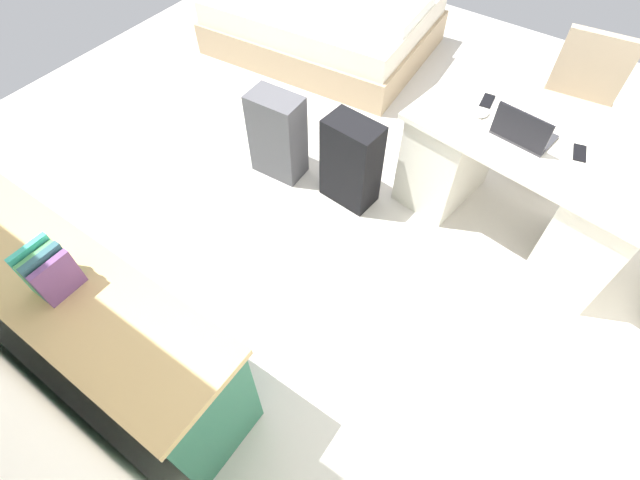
{
  "coord_description": "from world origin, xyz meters",
  "views": [
    {
      "loc": [
        -1.39,
        2.14,
        2.44
      ],
      "look_at": [
        -0.58,
        0.98,
        0.6
      ],
      "focal_mm": 26.26,
      "sensor_mm": 36.0,
      "label": 1
    }
  ],
  "objects_px": {
    "credenza": "(89,321)",
    "suitcase_black": "(351,163)",
    "office_chair": "(569,116)",
    "cell_phone_by_mouse": "(487,101)",
    "suitcase_spare_grey": "(278,136)",
    "desk": "(518,186)",
    "bed": "(325,22)",
    "cell_phone_near_laptop": "(580,153)",
    "laptop": "(523,132)",
    "computer_mouse": "(483,113)"
  },
  "relations": [
    {
      "from": "credenza",
      "to": "suitcase_black",
      "type": "relative_size",
      "value": 2.85
    },
    {
      "from": "office_chair",
      "to": "cell_phone_by_mouse",
      "type": "distance_m",
      "value": 0.81
    },
    {
      "from": "office_chair",
      "to": "suitcase_spare_grey",
      "type": "height_order",
      "value": "office_chair"
    },
    {
      "from": "desk",
      "to": "suitcase_black",
      "type": "relative_size",
      "value": 2.4
    },
    {
      "from": "bed",
      "to": "cell_phone_near_laptop",
      "type": "bearing_deg",
      "value": 155.2
    },
    {
      "from": "cell_phone_near_laptop",
      "to": "cell_phone_by_mouse",
      "type": "relative_size",
      "value": 1.0
    },
    {
      "from": "office_chair",
      "to": "suitcase_black",
      "type": "xyz_separation_m",
      "value": [
        1.03,
        1.14,
        -0.1
      ]
    },
    {
      "from": "desk",
      "to": "laptop",
      "type": "xyz_separation_m",
      "value": [
        0.1,
        0.04,
        0.4
      ]
    },
    {
      "from": "bed",
      "to": "suitcase_spare_grey",
      "type": "bearing_deg",
      "value": 113.55
    },
    {
      "from": "laptop",
      "to": "cell_phone_by_mouse",
      "type": "bearing_deg",
      "value": -37.59
    },
    {
      "from": "bed",
      "to": "cell_phone_near_laptop",
      "type": "distance_m",
      "value": 2.73
    },
    {
      "from": "suitcase_black",
      "to": "cell_phone_by_mouse",
      "type": "height_order",
      "value": "cell_phone_by_mouse"
    },
    {
      "from": "office_chair",
      "to": "cell_phone_near_laptop",
      "type": "xyz_separation_m",
      "value": [
        -0.16,
        0.76,
        0.31
      ]
    },
    {
      "from": "office_chair",
      "to": "laptop",
      "type": "distance_m",
      "value": 0.91
    },
    {
      "from": "office_chair",
      "to": "bed",
      "type": "relative_size",
      "value": 0.47
    },
    {
      "from": "suitcase_black",
      "to": "computer_mouse",
      "type": "bearing_deg",
      "value": -143.33
    },
    {
      "from": "desk",
      "to": "laptop",
      "type": "relative_size",
      "value": 4.5
    },
    {
      "from": "suitcase_black",
      "to": "cell_phone_near_laptop",
      "type": "xyz_separation_m",
      "value": [
        -1.19,
        -0.38,
        0.42
      ]
    },
    {
      "from": "credenza",
      "to": "suitcase_black",
      "type": "distance_m",
      "value": 1.79
    },
    {
      "from": "office_chair",
      "to": "credenza",
      "type": "distance_m",
      "value": 3.23
    },
    {
      "from": "suitcase_spare_grey",
      "to": "cell_phone_near_laptop",
      "type": "bearing_deg",
      "value": -168.77
    },
    {
      "from": "credenza",
      "to": "suitcase_spare_grey",
      "type": "bearing_deg",
      "value": -84.96
    },
    {
      "from": "suitcase_black",
      "to": "computer_mouse",
      "type": "relative_size",
      "value": 6.31
    },
    {
      "from": "bed",
      "to": "cell_phone_near_laptop",
      "type": "xyz_separation_m",
      "value": [
        -2.44,
        1.13,
        0.49
      ]
    },
    {
      "from": "suitcase_spare_grey",
      "to": "laptop",
      "type": "relative_size",
      "value": 1.87
    },
    {
      "from": "desk",
      "to": "credenza",
      "type": "height_order",
      "value": "credenza"
    },
    {
      "from": "computer_mouse",
      "to": "cell_phone_by_mouse",
      "type": "relative_size",
      "value": 0.74
    },
    {
      "from": "suitcase_spare_grey",
      "to": "office_chair",
      "type": "bearing_deg",
      "value": -145.96
    },
    {
      "from": "cell_phone_near_laptop",
      "to": "suitcase_spare_grey",
      "type": "bearing_deg",
      "value": -0.2
    },
    {
      "from": "computer_mouse",
      "to": "suitcase_black",
      "type": "bearing_deg",
      "value": 39.69
    },
    {
      "from": "suitcase_spare_grey",
      "to": "computer_mouse",
      "type": "distance_m",
      "value": 1.35
    },
    {
      "from": "office_chair",
      "to": "suitcase_spare_grey",
      "type": "xyz_separation_m",
      "value": [
        1.59,
        1.21,
        -0.1
      ]
    },
    {
      "from": "bed",
      "to": "computer_mouse",
      "type": "xyz_separation_m",
      "value": [
        -1.88,
        1.12,
        0.5
      ]
    },
    {
      "from": "bed",
      "to": "computer_mouse",
      "type": "relative_size",
      "value": 20.1
    },
    {
      "from": "office_chair",
      "to": "bed",
      "type": "xyz_separation_m",
      "value": [
        2.28,
        -0.37,
        -0.18
      ]
    },
    {
      "from": "computer_mouse",
      "to": "bed",
      "type": "bearing_deg",
      "value": -22.92
    },
    {
      "from": "laptop",
      "to": "bed",
      "type": "bearing_deg",
      "value": -29.28
    },
    {
      "from": "credenza",
      "to": "laptop",
      "type": "relative_size",
      "value": 5.34
    },
    {
      "from": "bed",
      "to": "credenza",
      "type": "bearing_deg",
      "value": 104.39
    },
    {
      "from": "office_chair",
      "to": "desk",
      "type": "bearing_deg",
      "value": 86.47
    },
    {
      "from": "laptop",
      "to": "desk",
      "type": "bearing_deg",
      "value": -157.22
    },
    {
      "from": "laptop",
      "to": "computer_mouse",
      "type": "height_order",
      "value": "laptop"
    },
    {
      "from": "laptop",
      "to": "suitcase_black",
      "type": "bearing_deg",
      "value": 19.67
    },
    {
      "from": "cell_phone_near_laptop",
      "to": "laptop",
      "type": "bearing_deg",
      "value": -1.88
    },
    {
      "from": "laptop",
      "to": "cell_phone_by_mouse",
      "type": "distance_m",
      "value": 0.36
    },
    {
      "from": "suitcase_black",
      "to": "laptop",
      "type": "height_order",
      "value": "laptop"
    },
    {
      "from": "office_chair",
      "to": "suitcase_black",
      "type": "bearing_deg",
      "value": 48.03
    },
    {
      "from": "bed",
      "to": "suitcase_black",
      "type": "distance_m",
      "value": 1.96
    },
    {
      "from": "suitcase_black",
      "to": "laptop",
      "type": "distance_m",
      "value": 1.04
    },
    {
      "from": "credenza",
      "to": "suitcase_spare_grey",
      "type": "relative_size",
      "value": 2.85
    }
  ]
}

